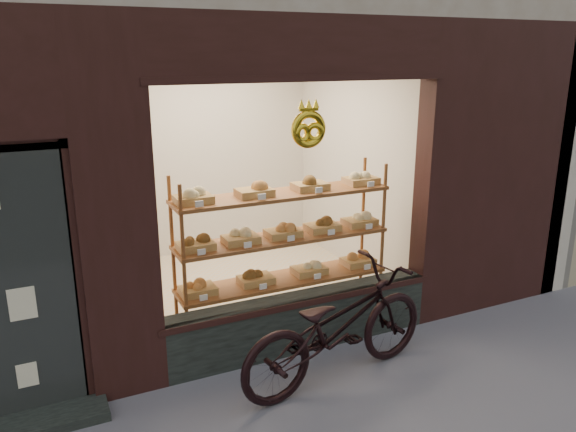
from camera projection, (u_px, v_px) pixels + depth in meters
display_shelf at (283, 251)px, 5.66m from camera, size 2.20×0.45×1.70m
bicycle at (337, 326)px, 4.85m from camera, size 2.02×0.97×1.02m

